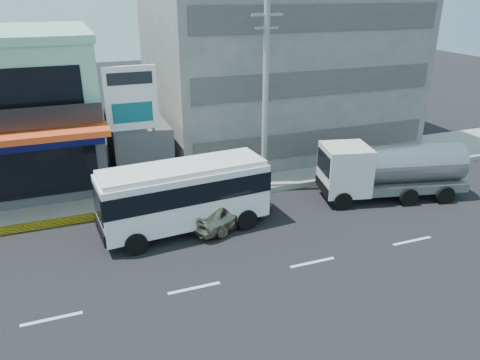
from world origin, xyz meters
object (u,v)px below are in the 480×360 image
concrete_building (276,43)px  utility_pole_near (265,99)px  tanker_truck (387,170)px  minibus (184,192)px  satellite_dish (138,122)px  billboard (132,106)px  sedan (230,208)px

concrete_building → utility_pole_near: 8.79m
utility_pole_near → tanker_truck: 7.38m
utility_pole_near → minibus: utility_pole_near is taller
satellite_dish → tanker_truck: bearing=-29.8°
concrete_building → billboard: bearing=-151.1°
concrete_building → utility_pole_near: size_ratio=1.60×
minibus → sedan: (2.14, -0.13, -1.12)m
tanker_truck → billboard: bearing=158.1°
concrete_building → sedan: size_ratio=3.50×
sedan → tanker_truck: size_ratio=0.58×
minibus → tanker_truck: size_ratio=0.98×
utility_pole_near → sedan: (-3.00, -2.93, -4.37)m
minibus → tanker_truck: 10.83m
sedan → concrete_building: bearing=-58.2°
utility_pole_near → sedan: utility_pole_near is taller
concrete_building → billboard: size_ratio=2.32×
satellite_dish → minibus: bearing=-82.3°
minibus → tanker_truck: (10.82, -0.30, -0.29)m
billboard → minibus: 5.68m
utility_pole_near → sedan: size_ratio=2.19×
tanker_truck → satellite_dish: bearing=150.2°
billboard → sedan: (3.50, -4.73, -4.15)m
sedan → tanker_truck: tanker_truck is taller
sedan → satellite_dish: bearing=0.1°
billboard → tanker_truck: 13.54m
satellite_dish → utility_pole_near: bearing=-31.0°
billboard → minibus: (1.36, -4.60, -3.03)m
concrete_building → satellite_dish: (-10.00, -4.00, -3.42)m
billboard → sedan: bearing=-53.5°
minibus → sedan: 2.41m
minibus → tanker_truck: bearing=-1.6°
minibus → satellite_dish: bearing=97.7°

